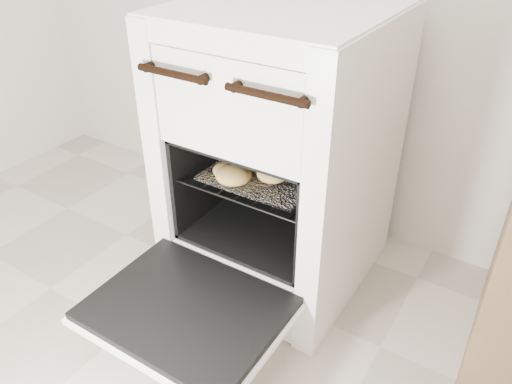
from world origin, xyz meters
TOP-DOWN VIEW (x-y plane):
  - stove at (-0.10, 1.19)m, footprint 0.56×0.62m
  - oven_door at (-0.10, 0.72)m, footprint 0.50×0.39m
  - oven_rack at (-0.10, 1.13)m, footprint 0.41×0.39m
  - foil_sheet at (-0.10, 1.11)m, footprint 0.32×0.28m
  - baked_rolls at (-0.15, 1.08)m, footprint 0.25×0.30m

SIDE VIEW (x-z plane):
  - oven_door at x=-0.10m, z-range 0.17..0.20m
  - oven_rack at x=-0.10m, z-range 0.40..0.41m
  - foil_sheet at x=-0.10m, z-range 0.41..0.41m
  - stove at x=-0.10m, z-range -0.01..0.85m
  - baked_rolls at x=-0.15m, z-range 0.41..0.46m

